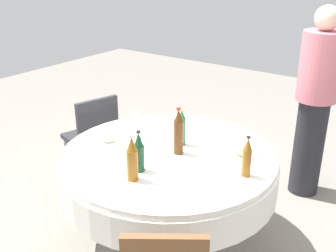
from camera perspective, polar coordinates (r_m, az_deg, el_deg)
The scene contains 14 objects.
ground_plane at distance 3.25m, azimuth -0.00°, elevation -15.51°, with size 10.00×10.00×0.00m, color gray.
dining_table at distance 2.92m, azimuth -0.00°, elevation -6.30°, with size 1.54×1.54×0.74m.
bottle_amber_rear at distance 2.47m, azimuth -5.03°, elevation -4.68°, with size 0.07×0.07×0.30m.
bottle_brown_south at distance 2.78m, azimuth 1.47°, elevation -0.92°, with size 0.07×0.07×0.34m.
bottle_amber_far at distance 2.56m, azimuth 10.99°, elevation -4.39°, with size 0.06×0.06×0.27m.
bottle_dark_green_near at distance 2.57m, azimuth -4.02°, elevation -3.78°, with size 0.07×0.07×0.28m.
bottle_green_mid at distance 2.92m, azimuth 1.99°, elevation -0.38°, with size 0.06×0.06×0.27m.
wine_glass_near at distance 3.21m, azimuth -4.66°, elevation 1.31°, with size 0.07×0.07×0.14m.
wine_glass_mid at distance 3.07m, azimuth -4.42°, elevation 0.30°, with size 0.06×0.06×0.15m.
plate_front at distance 2.84m, azimuth 10.27°, elevation -4.01°, with size 0.21×0.21×0.04m.
plate_inner at distance 3.02m, azimuth -8.34°, elevation -2.19°, with size 0.22×0.22×0.04m.
fork_south at distance 3.22m, azimuth 3.13°, elevation -0.51°, with size 0.18×0.02×0.01m, color silver.
person_south at distance 3.67m, azimuth 19.92°, elevation 3.28°, with size 0.34×0.34×1.67m.
chair_north at distance 3.78m, azimuth -10.42°, elevation -0.98°, with size 0.49×0.49×0.87m.
Camera 1 is at (-1.49, 2.07, 2.01)m, focal length 43.49 mm.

